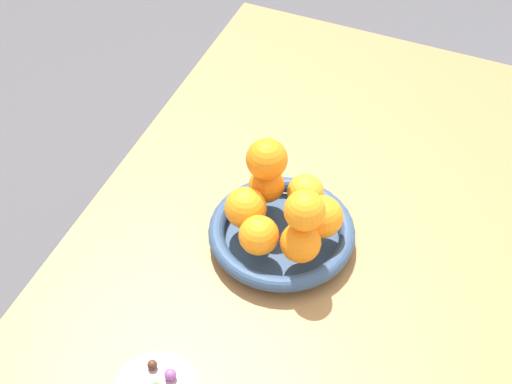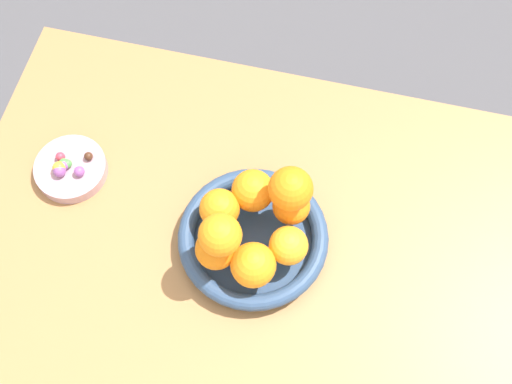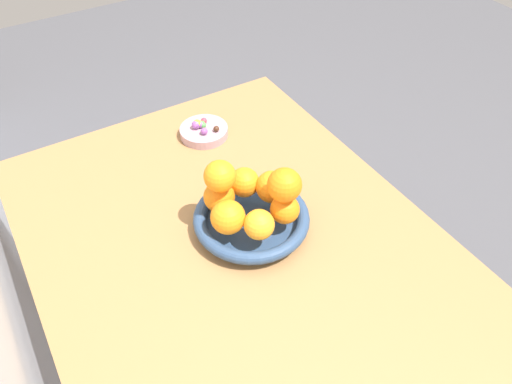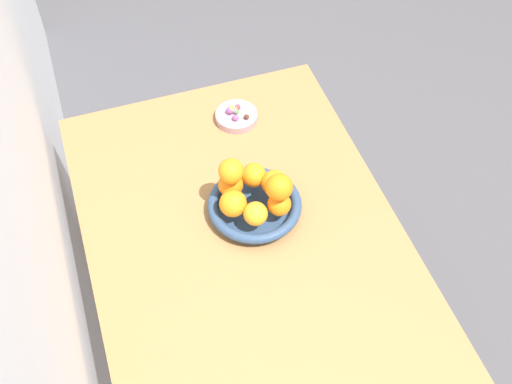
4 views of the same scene
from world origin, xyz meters
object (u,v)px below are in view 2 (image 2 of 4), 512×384
candy_ball_3 (59,168)px  candy_ball_2 (88,156)px  orange_5 (253,265)px  orange_6 (219,238)px  orange_2 (253,191)px  orange_4 (217,246)px  candy_ball_5 (64,165)px  orange_3 (220,209)px  orange_7 (291,189)px  candy_ball_7 (64,163)px  candy_dish (71,169)px  candy_ball_4 (60,157)px  candy_ball_6 (79,171)px  fruit_bowl (253,238)px  candy_ball_0 (60,171)px  dining_table (286,295)px  orange_0 (289,245)px  orange_1 (291,206)px  candy_ball_1 (67,164)px

candy_ball_3 → candy_ball_2: bearing=-139.0°
orange_5 → orange_6: orange_6 is taller
orange_2 → orange_4: (0.03, 0.10, -0.00)m
orange_6 → candy_ball_5: orange_6 is taller
orange_3 → orange_7: bearing=-164.1°
candy_ball_7 → orange_5: bearing=161.8°
candy_dish → candy_ball_4: bearing=-29.4°
orange_3 → candy_dish: bearing=-8.1°
candy_dish → orange_5: bearing=161.3°
candy_dish → candy_ball_6: size_ratio=6.89×
fruit_bowl → candy_ball_4: 0.35m
candy_ball_2 → candy_ball_4: same height
fruit_bowl → candy_ball_3: (0.33, -0.04, 0.01)m
candy_ball_0 → candy_ball_7: (-0.00, -0.02, -0.00)m
candy_ball_4 → orange_2: bearing=178.6°
candy_ball_0 → candy_ball_2: size_ratio=1.44×
dining_table → candy_dish: size_ratio=9.23×
fruit_bowl → candy_dish: 0.33m
candy_ball_6 → candy_ball_5: bearing=-9.4°
candy_ball_5 → candy_ball_4: bearing=-51.7°
candy_dish → candy_ball_3: bearing=49.4°
orange_3 → candy_ball_7: bearing=-7.7°
orange_5 → candy_ball_0: orange_5 is taller
dining_table → orange_5: orange_5 is taller
orange_4 → candy_ball_4: size_ratio=4.08×
orange_0 → orange_1: size_ratio=1.02×
orange_6 → candy_ball_2: 0.31m
candy_ball_2 → candy_ball_3: candy_ball_3 is taller
orange_2 → candy_dish: bearing=0.3°
orange_7 → candy_ball_6: (0.35, 0.00, -0.10)m
orange_0 → candy_ball_2: orange_0 is taller
candy_ball_5 → orange_0: bearing=170.2°
candy_ball_5 → orange_1: bearing=179.5°
fruit_bowl → candy_ball_5: 0.33m
orange_1 → candy_dish: bearing=-1.3°
candy_ball_2 → candy_ball_4: 0.05m
dining_table → candy_ball_0: (0.40, -0.09, 0.12)m
candy_dish → candy_ball_1: (0.00, -0.00, 0.02)m
orange_5 → orange_7: bearing=-106.3°
orange_4 → orange_5: bearing=163.9°
orange_1 → orange_4: (0.09, 0.09, 0.00)m
orange_2 → orange_5: orange_5 is taller
orange_4 → candy_ball_7: size_ratio=3.76×
orange_4 → candy_ball_3: (0.29, -0.09, -0.04)m
orange_6 → candy_ball_5: 0.33m
candy_ball_5 → fruit_bowl: bearing=171.4°
candy_ball_0 → candy_ball_5: (-0.00, -0.01, -0.00)m
orange_5 → candy_ball_3: size_ratio=3.09×
dining_table → candy_ball_4: size_ratio=71.31×
orange_0 → candy_dish: bearing=-10.6°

